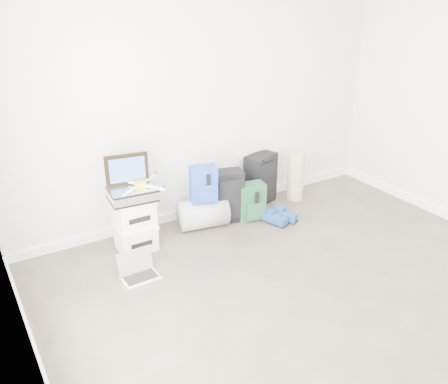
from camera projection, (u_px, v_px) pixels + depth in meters
ground at (365, 333)px, 3.68m from camera, size 5.00×5.00×0.00m
room_envelope at (396, 116)px, 2.99m from camera, size 4.52×5.02×2.71m
boxes_stack at (135, 224)px, 4.72m from camera, size 0.39×0.32×0.55m
briefcase at (132, 194)px, 4.58m from camera, size 0.46×0.36×0.13m
painting at (127, 169)px, 4.57m from camera, size 0.42×0.09×0.31m
drone at (140, 184)px, 4.57m from camera, size 0.48×0.48×0.05m
duffel_bag at (203, 213)px, 5.19m from camera, size 0.58×0.42×0.33m
blue_backpack at (204, 185)px, 5.03m from camera, size 0.32×0.27×0.39m
large_suitcase at (226, 196)px, 5.28m from camera, size 0.43×0.33×0.60m
green_backpack at (251, 202)px, 5.35m from camera, size 0.34×0.27×0.43m
carry_on at (261, 179)px, 5.71m from camera, size 0.44×0.36×0.62m
shoes at (280, 218)px, 5.34m from camera, size 0.36×0.32×0.10m
rolled_rug at (295, 175)px, 5.82m from camera, size 0.20×0.20×0.62m
laptop at (138, 271)px, 4.36m from camera, size 0.34×0.25×0.24m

